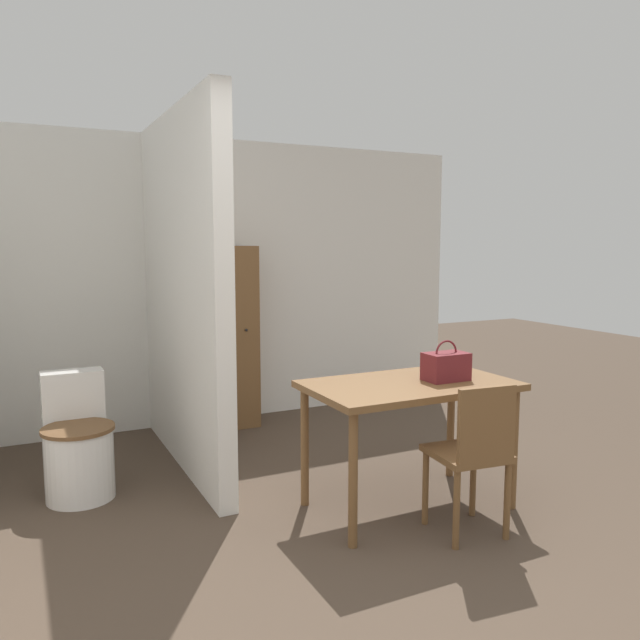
% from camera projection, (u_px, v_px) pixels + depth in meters
% --- Properties ---
extents(ground_plane, '(16.00, 16.00, 0.00)m').
position_uv_depth(ground_plane, '(437.00, 616.00, 2.68)').
color(ground_plane, '#4C3D30').
extents(wall_back, '(5.01, 0.12, 2.50)m').
position_uv_depth(wall_back, '(208.00, 282.00, 5.56)').
color(wall_back, white).
rests_on(wall_back, ground_plane).
extents(partition_wall, '(0.12, 1.99, 2.50)m').
position_uv_depth(partition_wall, '(182.00, 292.00, 4.41)').
color(partition_wall, white).
rests_on(partition_wall, ground_plane).
extents(dining_table, '(1.22, 0.72, 0.77)m').
position_uv_depth(dining_table, '(409.00, 396.00, 3.72)').
color(dining_table, brown).
rests_on(dining_table, ground_plane).
extents(wooden_chair, '(0.41, 0.41, 0.86)m').
position_uv_depth(wooden_chair, '(473.00, 452.00, 3.36)').
color(wooden_chair, brown).
rests_on(wooden_chair, ground_plane).
extents(toilet, '(0.44, 0.59, 0.77)m').
position_uv_depth(toilet, '(78.00, 447.00, 3.94)').
color(toilet, white).
rests_on(toilet, ground_plane).
extents(handbag, '(0.26, 0.17, 0.25)m').
position_uv_depth(handbag, '(446.00, 366.00, 3.75)').
color(handbag, maroon).
rests_on(handbag, dining_table).
extents(wooden_cabinet, '(0.57, 0.40, 1.57)m').
position_uv_depth(wooden_cabinet, '(222.00, 337.00, 5.39)').
color(wooden_cabinet, brown).
rests_on(wooden_cabinet, ground_plane).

